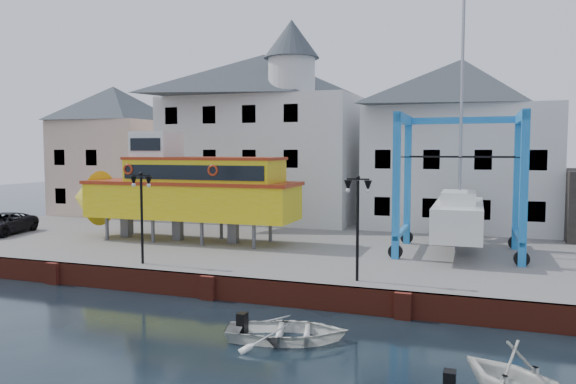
% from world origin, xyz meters
% --- Properties ---
extents(ground, '(140.00, 140.00, 0.00)m').
position_xyz_m(ground, '(0.00, 0.00, 0.00)').
color(ground, black).
rests_on(ground, ground).
extents(hardstanding, '(44.00, 22.00, 1.00)m').
position_xyz_m(hardstanding, '(0.00, 11.00, 0.50)').
color(hardstanding, slate).
rests_on(hardstanding, ground).
extents(quay_wall, '(44.00, 0.47, 1.00)m').
position_xyz_m(quay_wall, '(-0.00, 0.10, 0.50)').
color(quay_wall, maroon).
rests_on(quay_wall, ground).
extents(building_pink, '(8.00, 7.00, 10.30)m').
position_xyz_m(building_pink, '(-18.00, 18.00, 6.15)').
color(building_pink, '#C9AC97').
rests_on(building_pink, hardstanding).
extents(building_white_main, '(14.00, 8.30, 14.00)m').
position_xyz_m(building_white_main, '(-4.87, 18.39, 7.34)').
color(building_white_main, silver).
rests_on(building_white_main, hardstanding).
extents(building_white_right, '(12.00, 8.00, 11.20)m').
position_xyz_m(building_white_right, '(9.00, 19.00, 6.60)').
color(building_white_right, silver).
rests_on(building_white_right, hardstanding).
extents(lamp_post_left, '(1.12, 0.32, 4.20)m').
position_xyz_m(lamp_post_left, '(-4.00, 1.20, 4.17)').
color(lamp_post_left, black).
rests_on(lamp_post_left, hardstanding).
extents(lamp_post_right, '(1.12, 0.32, 4.20)m').
position_xyz_m(lamp_post_right, '(6.00, 1.20, 4.17)').
color(lamp_post_right, black).
rests_on(lamp_post_right, hardstanding).
extents(tour_boat, '(14.34, 3.65, 6.23)m').
position_xyz_m(tour_boat, '(-5.94, 7.62, 3.94)').
color(tour_boat, '#59595E').
rests_on(tour_boat, hardstanding).
extents(travel_lift, '(6.38, 8.95, 13.45)m').
position_xyz_m(travel_lift, '(9.46, 9.41, 3.25)').
color(travel_lift, blue).
rests_on(travel_lift, hardstanding).
extents(van, '(3.07, 5.05, 1.31)m').
position_xyz_m(van, '(-17.25, 5.89, 1.65)').
color(van, black).
rests_on(van, hardstanding).
extents(motorboat_b, '(4.59, 3.79, 0.83)m').
position_xyz_m(motorboat_b, '(4.77, -3.62, 0.00)').
color(motorboat_b, white).
rests_on(motorboat_b, ground).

